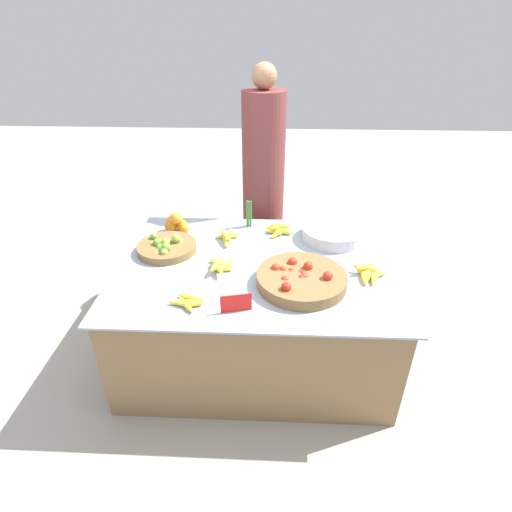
# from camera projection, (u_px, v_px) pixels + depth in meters

# --- Properties ---
(ground_plane) EXTENTS (12.00, 12.00, 0.00)m
(ground_plane) POSITION_uv_depth(u_px,v_px,m) (256.00, 346.00, 2.57)
(ground_plane) COLOR #A39E93
(market_table) EXTENTS (1.55, 1.17, 0.62)m
(market_table) POSITION_uv_depth(u_px,v_px,m) (256.00, 307.00, 2.41)
(market_table) COLOR olive
(market_table) RESTS_ON ground_plane
(lime_bowl) EXTENTS (0.35, 0.35, 0.10)m
(lime_bowl) POSITION_uv_depth(u_px,v_px,m) (167.00, 247.00, 2.36)
(lime_bowl) COLOR olive
(lime_bowl) RESTS_ON market_table
(tomato_basket) EXTENTS (0.47, 0.47, 0.10)m
(tomato_basket) POSITION_uv_depth(u_px,v_px,m) (301.00, 279.00, 2.06)
(tomato_basket) COLOR olive
(tomato_basket) RESTS_ON market_table
(orange_pile) EXTENTS (0.16, 0.10, 0.13)m
(orange_pile) POSITION_uv_depth(u_px,v_px,m) (177.00, 223.00, 2.57)
(orange_pile) COLOR orange
(orange_pile) RESTS_ON market_table
(metal_bowl) EXTENTS (0.38, 0.38, 0.08)m
(metal_bowl) POSITION_uv_depth(u_px,v_px,m) (333.00, 233.00, 2.49)
(metal_bowl) COLOR silver
(metal_bowl) RESTS_ON market_table
(price_sign) EXTENTS (0.15, 0.04, 0.09)m
(price_sign) POSITION_uv_depth(u_px,v_px,m) (236.00, 303.00, 1.86)
(price_sign) COLOR red
(price_sign) RESTS_ON market_table
(veg_bundle) EXTENTS (0.04, 0.04, 0.18)m
(veg_bundle) POSITION_uv_depth(u_px,v_px,m) (248.00, 214.00, 2.61)
(veg_bundle) COLOR #4C8E42
(veg_bundle) RESTS_ON market_table
(banana_bunch_back_center) EXTENTS (0.18, 0.16, 0.04)m
(banana_bunch_back_center) POSITION_uv_depth(u_px,v_px,m) (188.00, 302.00, 1.92)
(banana_bunch_back_center) COLOR yellow
(banana_bunch_back_center) RESTS_ON market_table
(banana_bunch_front_center) EXTENTS (0.15, 0.20, 0.06)m
(banana_bunch_front_center) POSITION_uv_depth(u_px,v_px,m) (221.00, 266.00, 2.19)
(banana_bunch_front_center) COLOR yellow
(banana_bunch_front_center) RESTS_ON market_table
(banana_bunch_middle_left) EXTENTS (0.15, 0.18, 0.06)m
(banana_bunch_middle_left) POSITION_uv_depth(u_px,v_px,m) (227.00, 237.00, 2.47)
(banana_bunch_middle_left) COLOR yellow
(banana_bunch_middle_left) RESTS_ON market_table
(banana_bunch_front_left) EXTENTS (0.19, 0.17, 0.06)m
(banana_bunch_front_left) POSITION_uv_depth(u_px,v_px,m) (368.00, 273.00, 2.13)
(banana_bunch_front_left) COLOR yellow
(banana_bunch_front_left) RESTS_ON market_table
(banana_bunch_front_right) EXTENTS (0.18, 0.18, 0.06)m
(banana_bunch_front_right) POSITION_uv_depth(u_px,v_px,m) (278.00, 230.00, 2.56)
(banana_bunch_front_right) COLOR yellow
(banana_bunch_front_right) RESTS_ON market_table
(vendor_person) EXTENTS (0.30, 0.30, 1.59)m
(vendor_person) POSITION_uv_depth(u_px,v_px,m) (263.00, 190.00, 2.92)
(vendor_person) COLOR brown
(vendor_person) RESTS_ON ground_plane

